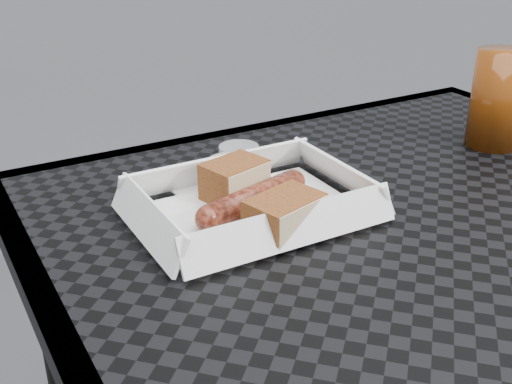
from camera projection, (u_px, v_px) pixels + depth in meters
patio_table at (444, 298)px, 0.68m from camera, size 0.80×0.80×0.74m
food_tray at (251, 212)px, 0.69m from camera, size 0.22×0.15×0.00m
bratwurst at (253, 199)px, 0.68m from camera, size 0.15×0.06×0.03m
bread_near at (234, 180)px, 0.71m from camera, size 0.08×0.06×0.04m
bread_far at (285, 215)px, 0.64m from camera, size 0.09×0.07×0.04m
veg_garnish at (333, 215)px, 0.68m from camera, size 0.03×0.03×0.00m
napkin at (221, 183)px, 0.76m from camera, size 0.13×0.13×0.00m
condiment_cup_sauce at (229, 171)px, 0.76m from camera, size 0.05×0.05×0.03m
condiment_cup_empty at (239, 157)px, 0.80m from camera, size 0.05×0.05×0.03m
drink_glass at (498, 99)px, 0.85m from camera, size 0.07×0.07×0.13m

